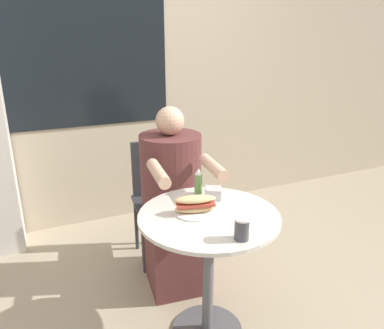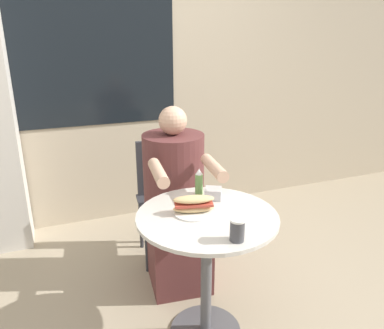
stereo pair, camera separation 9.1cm
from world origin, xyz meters
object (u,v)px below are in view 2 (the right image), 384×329
object	(u,v)px
sandwich_on_plate	(194,205)
condiment_bottle	(199,182)
cafe_table	(207,248)
seated_diner	(176,209)
drink_cup	(237,230)
diner_chair	(162,188)

from	to	relation	value
sandwich_on_plate	condiment_bottle	distance (m)	0.25
cafe_table	condiment_bottle	size ratio (longest dim) A/B	4.86
seated_diner	drink_cup	xyz separation A→B (m)	(0.00, -0.85, 0.29)
seated_diner	condiment_bottle	world-z (taller)	seated_diner
cafe_table	drink_cup	xyz separation A→B (m)	(0.02, -0.28, 0.25)
drink_cup	sandwich_on_plate	bearing A→B (deg)	104.12
seated_diner	drink_cup	world-z (taller)	seated_diner
cafe_table	diner_chair	size ratio (longest dim) A/B	0.85
cafe_table	diner_chair	world-z (taller)	diner_chair
cafe_table	sandwich_on_plate	size ratio (longest dim) A/B	3.34
seated_diner	condiment_bottle	bearing A→B (deg)	103.69
drink_cup	condiment_bottle	xyz separation A→B (m)	(0.04, 0.54, 0.02)
sandwich_on_plate	cafe_table	bearing A→B (deg)	-36.67
sandwich_on_plate	seated_diner	bearing A→B (deg)	81.69
cafe_table	sandwich_on_plate	world-z (taller)	sandwich_on_plate
seated_diner	cafe_table	bearing A→B (deg)	94.38
cafe_table	sandwich_on_plate	distance (m)	0.25
cafe_table	condiment_bottle	distance (m)	0.38
diner_chair	sandwich_on_plate	size ratio (longest dim) A/B	3.91
seated_diner	condiment_bottle	size ratio (longest dim) A/B	7.79
diner_chair	seated_diner	distance (m)	0.35
diner_chair	seated_diner	xyz separation A→B (m)	(-0.01, -0.35, -0.01)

